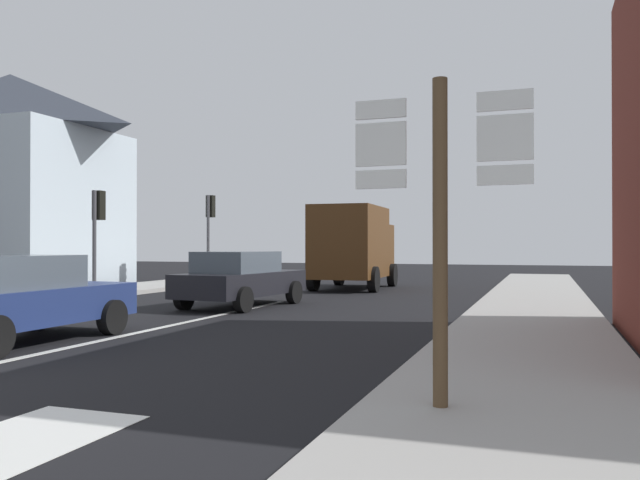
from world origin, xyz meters
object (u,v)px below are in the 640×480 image
at_px(delivery_truck, 353,245).
at_px(traffic_light_far_left, 210,219).
at_px(sedan_far, 240,278).
at_px(traffic_light_near_left, 98,219).
at_px(route_sign_post, 440,216).
at_px(sedan_near, 15,298).

height_order(delivery_truck, traffic_light_far_left, traffic_light_far_left).
distance_m(sedan_far, traffic_light_near_left, 5.67).
relative_size(traffic_light_near_left, traffic_light_far_left, 0.90).
xyz_separation_m(sedan_far, traffic_light_far_left, (-5.33, 7.96, 1.97)).
distance_m(route_sign_post, traffic_light_near_left, 15.88).
relative_size(sedan_near, sedan_far, 0.97).
height_order(sedan_near, traffic_light_far_left, traffic_light_far_left).
bearing_deg(traffic_light_far_left, route_sign_post, -55.24).
bearing_deg(route_sign_post, traffic_light_far_left, 124.76).
distance_m(sedan_far, delivery_truck, 7.75).
distance_m(traffic_light_near_left, traffic_light_far_left, 7.02).
height_order(delivery_truck, traffic_light_near_left, traffic_light_near_left).
distance_m(sedan_near, traffic_light_near_left, 9.32).
height_order(sedan_far, delivery_truck, delivery_truck).
bearing_deg(traffic_light_far_left, sedan_near, -72.86).
bearing_deg(delivery_truck, sedan_far, -96.67).
relative_size(sedan_near, traffic_light_near_left, 1.27).
height_order(sedan_far, route_sign_post, route_sign_post).
xyz_separation_m(sedan_near, delivery_truck, (1.62, 14.64, 0.89)).
xyz_separation_m(route_sign_post, traffic_light_near_left, (-12.04, 10.33, 0.54)).
bearing_deg(delivery_truck, traffic_light_near_left, -132.84).
bearing_deg(delivery_truck, route_sign_post, -71.14).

